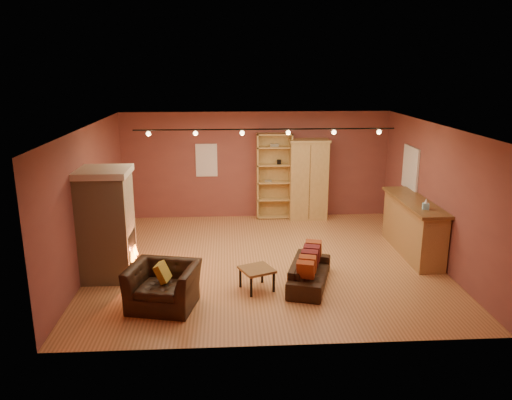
{
  "coord_description": "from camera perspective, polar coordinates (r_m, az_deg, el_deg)",
  "views": [
    {
      "loc": [
        -0.78,
        -9.67,
        3.93
      ],
      "look_at": [
        -0.18,
        0.2,
        1.27
      ],
      "focal_mm": 35.0,
      "sensor_mm": 36.0,
      "label": 1
    }
  ],
  "objects": [
    {
      "name": "right_window",
      "position": [
        12.08,
        17.25,
        3.5
      ],
      "size": [
        0.05,
        0.9,
        1.0
      ],
      "primitive_type": "cube",
      "color": "white",
      "rests_on": "right_wall"
    },
    {
      "name": "ceiling",
      "position": [
        9.77,
        1.16,
        8.41
      ],
      "size": [
        7.0,
        7.0,
        0.0
      ],
      "primitive_type": "plane",
      "rotation": [
        3.14,
        0.0,
        0.0
      ],
      "color": "brown",
      "rests_on": "back_wall"
    },
    {
      "name": "coffee_table",
      "position": [
        9.08,
        0.1,
        -8.17
      ],
      "size": [
        0.71,
        0.71,
        0.41
      ],
      "rotation": [
        0.0,
        0.0,
        0.41
      ],
      "color": "brown",
      "rests_on": "floor"
    },
    {
      "name": "bookcase",
      "position": [
        13.16,
        2.06,
        2.86
      ],
      "size": [
        0.93,
        0.36,
        2.26
      ],
      "color": "tan",
      "rests_on": "floor"
    },
    {
      "name": "armchair",
      "position": [
        8.58,
        -10.59,
        -8.87
      ],
      "size": [
        1.25,
        0.96,
        0.98
      ],
      "rotation": [
        0.0,
        0.0,
        -0.22
      ],
      "color": "black",
      "rests_on": "floor"
    },
    {
      "name": "floor",
      "position": [
        10.47,
        1.08,
        -6.99
      ],
      "size": [
        7.0,
        7.0,
        0.0
      ],
      "primitive_type": "plane",
      "color": "#AC6B3D",
      "rests_on": "ground"
    },
    {
      "name": "tissue_box",
      "position": [
        10.42,
        18.84,
        -0.53
      ],
      "size": [
        0.13,
        0.13,
        0.21
      ],
      "rotation": [
        0.0,
        0.0,
        -0.21
      ],
      "color": "#90CFE7",
      "rests_on": "bar_counter"
    },
    {
      "name": "back_wall",
      "position": [
        13.19,
        0.0,
        4.01
      ],
      "size": [
        7.0,
        0.02,
        2.8
      ],
      "primitive_type": "cube",
      "color": "brown",
      "rests_on": "floor"
    },
    {
      "name": "left_wall",
      "position": [
        10.36,
        -18.55,
        0.13
      ],
      "size": [
        0.02,
        6.5,
        2.8
      ],
      "primitive_type": "cube",
      "color": "brown",
      "rests_on": "floor"
    },
    {
      "name": "right_wall",
      "position": [
        10.88,
        19.83,
        0.7
      ],
      "size": [
        0.02,
        6.5,
        2.8
      ],
      "primitive_type": "cube",
      "color": "brown",
      "rests_on": "floor"
    },
    {
      "name": "fireplace",
      "position": [
        9.78,
        -16.67,
        -2.66
      ],
      "size": [
        1.01,
        0.98,
        2.12
      ],
      "color": "tan",
      "rests_on": "floor"
    },
    {
      "name": "bar_counter",
      "position": [
        11.23,
        17.5,
        -2.9
      ],
      "size": [
        0.66,
        2.48,
        1.19
      ],
      "color": "#AF8550",
      "rests_on": "floor"
    },
    {
      "name": "track_rail",
      "position": [
        9.98,
        1.07,
        7.9
      ],
      "size": [
        5.2,
        0.09,
        0.13
      ],
      "color": "black",
      "rests_on": "ceiling"
    },
    {
      "name": "back_window",
      "position": [
        13.13,
        -5.68,
        4.55
      ],
      "size": [
        0.56,
        0.04,
        0.86
      ],
      "primitive_type": "cube",
      "color": "white",
      "rests_on": "back_wall"
    },
    {
      "name": "loveseat",
      "position": [
        9.33,
        6.14,
        -7.69
      ],
      "size": [
        0.91,
        1.66,
        0.7
      ],
      "rotation": [
        0.0,
        0.0,
        1.27
      ],
      "color": "black",
      "rests_on": "floor"
    },
    {
      "name": "armoire",
      "position": [
        13.15,
        5.98,
        2.38
      ],
      "size": [
        1.04,
        0.6,
        2.11
      ],
      "color": "tan",
      "rests_on": "floor"
    }
  ]
}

